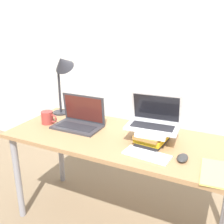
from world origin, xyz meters
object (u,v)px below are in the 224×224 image
Objects in this scene: laptop_left at (79,121)px; mouse at (183,158)px; mug at (48,118)px; wireless_keyboard at (147,155)px; book_stack at (153,135)px; laptop_on_books at (154,120)px; notepad at (219,174)px; desk_lamp at (62,70)px.

mouse is at bearing -12.00° from laptop_left.
mug is at bearing -167.09° from laptop_left.
mug is at bearing 169.85° from wireless_keyboard.
mug is (-0.87, -0.03, -0.00)m from book_stack.
laptop_on_books is 0.87m from mug.
laptop_on_books is at bearing 101.74° from book_stack.
laptop_left reaches higher than wireless_keyboard.
notepad is 0.54× the size of desk_lamp.
laptop_on_books reaches higher than book_stack.
laptop_left is at bearing -31.81° from desk_lamp.
laptop_left is 0.46m from desk_lamp.
book_stack is 0.79× the size of laptop_on_books.
mug is at bearing -177.71° from book_stack.
book_stack is at bearing -2.43° from laptop_left.
laptop_left is 1.02× the size of laptop_on_books.
desk_lamp is (-1.09, 0.33, 0.39)m from mouse.
book_stack is at bearing -78.26° from laptop_on_books.
laptop_left is 0.60m from book_stack.
desk_lamp is (-0.84, 0.15, 0.25)m from laptop_on_books.
laptop_on_books reaches higher than mug.
laptop_on_books reaches higher than laptop_left.
mouse is at bearing -32.88° from book_stack.
wireless_keyboard is (0.03, -0.19, -0.05)m from book_stack.
wireless_keyboard is 0.42m from notepad.
mug is at bearing -175.46° from laptop_on_books.
mug is at bearing 173.87° from mouse.
laptop_on_books is 0.27m from wireless_keyboard.
mug is (-0.26, -0.06, 0.00)m from laptop_left.
wireless_keyboard is 0.91m from mug.
desk_lamp is at bearing 148.19° from laptop_left.
desk_lamp is (-0.25, 0.15, 0.36)m from laptop_left.
laptop_left reaches higher than book_stack.
desk_lamp is at bearing 156.94° from wireless_keyboard.
mouse is at bearing 11.26° from wireless_keyboard.
mouse is 0.77× the size of mug.
laptop_on_books is 0.89m from desk_lamp.
laptop_left is at bearing -179.24° from laptop_on_books.
desk_lamp reaches higher than notepad.
mouse is 0.20× the size of desk_lamp.
desk_lamp reaches higher than laptop_left.
mouse is at bearing 161.78° from notepad.
laptop_left is at bearing 168.00° from mouse.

